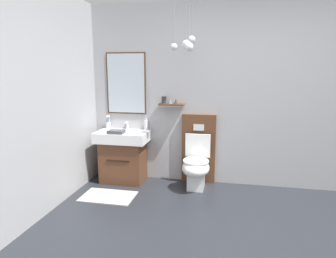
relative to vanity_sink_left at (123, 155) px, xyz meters
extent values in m
cube|color=#A8A8AA|center=(1.80, 0.27, 0.87)|extent=(4.84, 0.12, 2.54)
cube|color=#4C301E|center=(0.00, 0.20, 1.02)|extent=(0.60, 0.02, 0.89)
cube|color=silver|center=(0.00, 0.19, 1.02)|extent=(0.56, 0.01, 0.85)
cube|color=#56331E|center=(0.69, 0.13, 0.74)|extent=(0.36, 0.14, 0.02)
cylinder|color=#333338|center=(0.58, 0.14, 0.80)|extent=(0.07, 0.07, 0.10)
cone|color=slate|center=(0.67, 0.13, 0.79)|extent=(0.07, 0.07, 0.08)
cone|color=#333338|center=(0.76, 0.12, 0.79)|extent=(0.06, 0.06, 0.07)
cylinder|color=gray|center=(0.97, -0.19, 1.85)|extent=(0.01, 0.01, 0.59)
sphere|color=silver|center=(0.97, -0.19, 1.50)|extent=(0.12, 0.12, 0.12)
cylinder|color=gray|center=(0.93, -0.17, 1.86)|extent=(0.01, 0.01, 0.56)
sphere|color=silver|center=(0.93, -0.17, 1.53)|extent=(0.11, 0.11, 0.11)
cylinder|color=gray|center=(0.80, -0.27, 1.84)|extent=(0.01, 0.01, 0.60)
sphere|color=silver|center=(0.80, -0.27, 1.50)|extent=(0.09, 0.09, 0.09)
cylinder|color=gray|center=(0.98, 0.00, 1.90)|extent=(0.01, 0.01, 0.49)
sphere|color=silver|center=(0.98, 0.00, 1.60)|extent=(0.10, 0.10, 0.10)
cube|color=#9E9993|center=(0.00, -0.60, -0.39)|extent=(0.68, 0.44, 0.01)
cube|color=#56331E|center=(0.00, 0.00, -0.10)|extent=(0.61, 0.44, 0.60)
cube|color=black|center=(0.00, -0.23, -0.03)|extent=(0.33, 0.01, 0.02)
cube|color=white|center=(0.00, 0.00, 0.27)|extent=(0.74, 0.50, 0.15)
cube|color=silver|center=(0.00, -0.03, 0.33)|extent=(0.46, 0.27, 0.03)
cylinder|color=silver|center=(0.00, 0.20, 0.40)|extent=(0.03, 0.03, 0.11)
cylinder|color=silver|center=(0.00, 0.14, 0.45)|extent=(0.02, 0.11, 0.02)
cube|color=#56331E|center=(1.08, 0.19, 0.10)|extent=(0.48, 0.10, 1.00)
cube|color=silver|center=(1.08, 0.14, 0.42)|extent=(0.15, 0.01, 0.09)
cube|color=white|center=(1.08, -0.07, -0.23)|extent=(0.22, 0.30, 0.34)
ellipsoid|color=white|center=(1.08, -0.15, -0.08)|extent=(0.37, 0.46, 0.24)
torus|color=white|center=(1.08, -0.15, 0.01)|extent=(0.35, 0.35, 0.04)
cube|color=white|center=(1.08, 0.07, 0.17)|extent=(0.35, 0.03, 0.33)
cylinder|color=silver|center=(-0.29, 0.17, 0.39)|extent=(0.07, 0.07, 0.09)
cylinder|color=white|center=(-0.27, 0.17, 0.45)|extent=(0.02, 0.02, 0.17)
cube|color=white|center=(-0.28, 0.18, 0.53)|extent=(0.01, 0.02, 0.03)
cylinder|color=#2D84DB|center=(-0.29, 0.19, 0.45)|extent=(0.02, 0.03, 0.17)
cube|color=white|center=(-0.28, 0.20, 0.54)|extent=(0.01, 0.02, 0.03)
cylinder|color=purple|center=(-0.30, 0.17, 0.45)|extent=(0.02, 0.02, 0.17)
cube|color=white|center=(-0.31, 0.17, 0.54)|extent=(0.01, 0.02, 0.03)
cylinder|color=purple|center=(-0.30, 0.15, 0.45)|extent=(0.02, 0.01, 0.16)
cube|color=white|center=(-0.30, 0.16, 0.53)|extent=(0.01, 0.02, 0.03)
cylinder|color=white|center=(0.30, 0.18, 0.42)|extent=(0.06, 0.06, 0.14)
cylinder|color=silver|center=(0.30, 0.18, 0.50)|extent=(0.02, 0.02, 0.04)
cube|color=#47474C|center=(-0.04, -0.15, 0.37)|extent=(0.22, 0.16, 0.04)
camera|label=1|loc=(1.50, -4.02, 1.23)|focal=32.13mm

